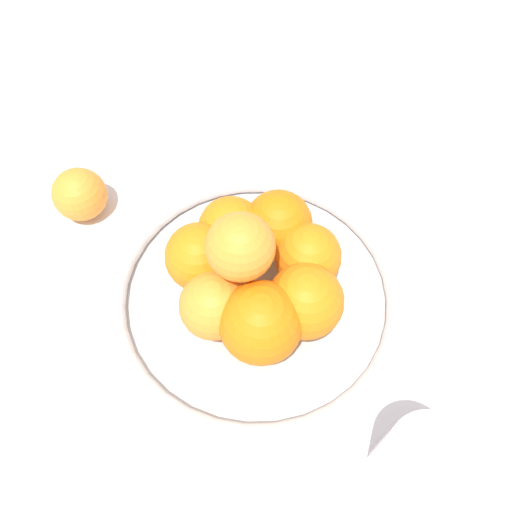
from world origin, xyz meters
name	(u,v)px	position (x,y,z in m)	size (l,w,h in m)	color
ground_plane	(256,300)	(0.00, 0.00, 0.00)	(4.00, 4.00, 0.00)	silver
fruit_bowl	(256,293)	(0.00, 0.00, 0.02)	(0.32, 0.32, 0.03)	silver
orange_pile	(257,270)	(0.00, 0.00, 0.07)	(0.19, 0.20, 0.13)	orange
stray_orange	(80,194)	(0.24, -0.07, 0.03)	(0.07, 0.07, 0.07)	orange
drinking_glass	(419,469)	(-0.19, 0.15, 0.05)	(0.08, 0.08, 0.10)	white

